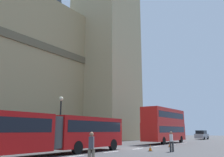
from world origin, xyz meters
The scene contains 10 objects.
ground_plane centered at (0.00, 0.00, 0.00)m, with size 160.00×160.00×0.00m, color #424244.
lane_centre_marking centered at (0.24, 0.00, 0.01)m, with size 29.80×0.16×0.01m.
articulated_bus centered at (-9.64, 1.99, 1.75)m, with size 16.15×2.54×2.90m.
double_decker_bus centered at (11.86, 2.00, 2.71)m, with size 10.35×2.54×4.90m.
sedan_lead centered at (31.19, 2.06, 0.91)m, with size 4.40×1.86×1.85m.
traffic_cone_west centered at (-1.80, -2.37, 0.28)m, with size 0.36×0.36×0.58m.
traffic_cone_middle centered at (4.38, -1.69, 0.28)m, with size 0.36×0.36×0.58m.
street_lamp centered at (-4.33, 6.50, 3.06)m, with size 0.44×0.44×5.27m.
pedestrian_near_cones centered at (-11.91, -4.07, 0.91)m, with size 0.47×0.42×1.69m.
pedestrian_by_kerb centered at (-1.25, -4.13, 0.91)m, with size 0.45×0.35×1.69m.
Camera 1 is at (-21.68, -12.25, 1.74)m, focal length 38.48 mm.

